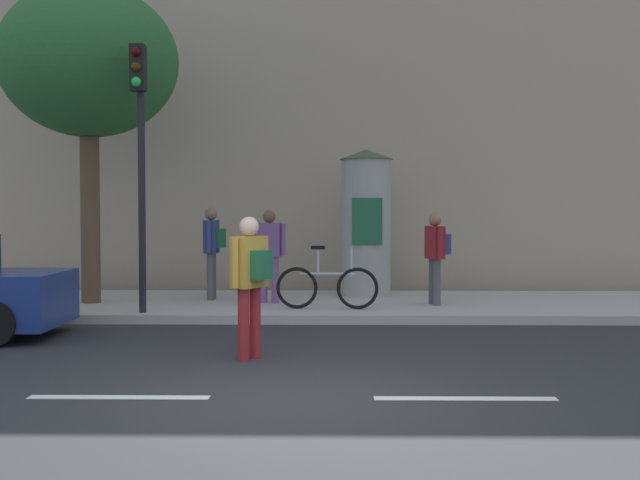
% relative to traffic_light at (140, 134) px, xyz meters
% --- Properties ---
extents(ground_plane, '(80.00, 80.00, 0.00)m').
position_rel_traffic_light_xyz_m(ground_plane, '(2.76, -5.24, -3.10)').
color(ground_plane, '#2B2B2D').
extents(sidewalk_curb, '(36.00, 4.00, 0.15)m').
position_rel_traffic_light_xyz_m(sidewalk_curb, '(2.76, 1.76, -3.02)').
color(sidewalk_curb, '#B2ADA3').
rests_on(sidewalk_curb, ground_plane).
extents(lane_markings, '(25.80, 0.16, 0.01)m').
position_rel_traffic_light_xyz_m(lane_markings, '(2.76, -5.24, -3.09)').
color(lane_markings, silver).
rests_on(lane_markings, ground_plane).
extents(building_backdrop, '(36.00, 5.00, 10.16)m').
position_rel_traffic_light_xyz_m(building_backdrop, '(2.76, 6.76, 1.98)').
color(building_backdrop, tan).
rests_on(building_backdrop, ground_plane).
extents(traffic_light, '(0.24, 0.45, 4.39)m').
position_rel_traffic_light_xyz_m(traffic_light, '(0.00, 0.00, 0.00)').
color(traffic_light, black).
rests_on(traffic_light, sidewalk_curb).
extents(poster_column, '(1.07, 1.07, 2.91)m').
position_rel_traffic_light_xyz_m(poster_column, '(3.83, 2.75, -1.48)').
color(poster_column, '#9E9B93').
rests_on(poster_column, sidewalk_curb).
extents(street_tree, '(3.25, 3.25, 5.80)m').
position_rel_traffic_light_xyz_m(street_tree, '(-1.29, 1.50, 1.43)').
color(street_tree, brown).
rests_on(street_tree, sidewalk_curb).
extents(pedestrian_in_dark_shirt, '(0.52, 0.57, 1.78)m').
position_rel_traffic_light_xyz_m(pedestrian_in_dark_shirt, '(2.15, -3.23, -2.03)').
color(pedestrian_in_dark_shirt, maroon).
rests_on(pedestrian_in_dark_shirt, ground_plane).
extents(pedestrian_with_bag, '(0.45, 0.61, 1.64)m').
position_rel_traffic_light_xyz_m(pedestrian_with_bag, '(5.03, 1.28, -1.97)').
color(pedestrian_with_bag, '#4C4C51').
rests_on(pedestrian_with_bag, sidewalk_curb).
extents(pedestrian_with_backpack, '(0.39, 0.61, 1.76)m').
position_rel_traffic_light_xyz_m(pedestrian_with_backpack, '(0.87, 2.06, -1.90)').
color(pedestrian_with_backpack, '#4C4C51').
rests_on(pedestrian_with_backpack, sidewalk_curb).
extents(pedestrian_in_red_top, '(0.61, 0.46, 1.71)m').
position_rel_traffic_light_xyz_m(pedestrian_in_red_top, '(2.01, 1.52, -1.93)').
color(pedestrian_in_red_top, '#724C84').
rests_on(pedestrian_in_red_top, sidewalk_curb).
extents(bicycle_leaning, '(1.77, 0.18, 1.09)m').
position_rel_traffic_light_xyz_m(bicycle_leaning, '(3.07, 0.63, -2.56)').
color(bicycle_leaning, black).
rests_on(bicycle_leaning, sidewalk_curb).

